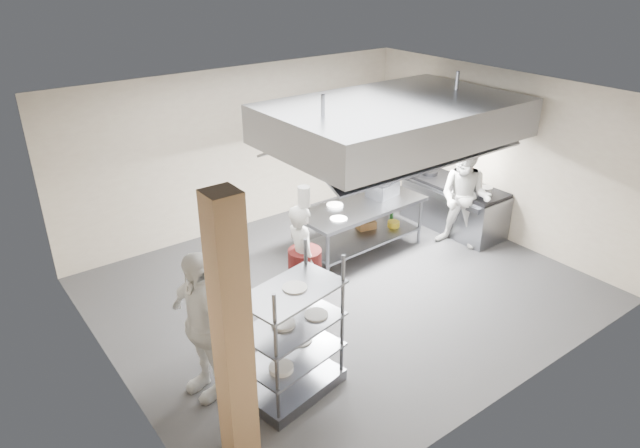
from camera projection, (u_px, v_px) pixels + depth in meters
floor at (343, 289)px, 8.93m from camera, size 7.00×7.00×0.00m
ceiling at (347, 99)px, 7.64m from camera, size 7.00×7.00×0.00m
wall_back at (242, 150)px, 10.45m from camera, size 7.00×0.00×7.00m
wall_left at (103, 275)px, 6.39m from camera, size 0.00×6.00×6.00m
wall_right at (497, 155)px, 10.18m from camera, size 0.00×6.00×6.00m
column at (232, 339)px, 5.35m from camera, size 0.30×0.30×3.00m
exhaust_hood at (394, 121)px, 8.89m from camera, size 4.00×2.50×0.60m
hood_strip_a at (349, 151)px, 8.54m from camera, size 1.60×0.12×0.04m
hood_strip_b at (432, 131)px, 9.51m from camera, size 1.60×0.12×0.04m
wall_shelf at (325, 135)px, 11.31m from camera, size 1.50×0.28×0.04m
island at (360, 229)px, 9.83m from camera, size 2.35×1.05×0.91m
island_worktop at (361, 207)px, 9.65m from camera, size 2.35×1.05×0.06m
island_undershelf at (360, 237)px, 9.90m from camera, size 2.16×0.95×0.04m
pass_rack at (293, 331)px, 6.50m from camera, size 1.28×0.89×1.75m
cooking_range at (453, 207)px, 10.78m from camera, size 0.80×2.00×0.84m
range_top at (456, 185)px, 10.58m from camera, size 0.78×1.96×0.06m
chef_head at (302, 260)px, 8.03m from camera, size 0.51×0.68×1.70m
chef_line at (465, 198)px, 9.85m from camera, size 1.01×1.12×1.87m
chef_plating at (202, 325)px, 6.49m from camera, size 0.62×1.16×1.88m
griddle at (383, 189)px, 9.95m from camera, size 0.57×0.48×0.24m
wicker_basket at (366, 225)px, 10.14m from camera, size 0.37×0.29×0.14m
stockpot at (472, 185)px, 10.27m from camera, size 0.24×0.24×0.17m
plate_stack at (293, 353)px, 6.63m from camera, size 0.28×0.28×0.05m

